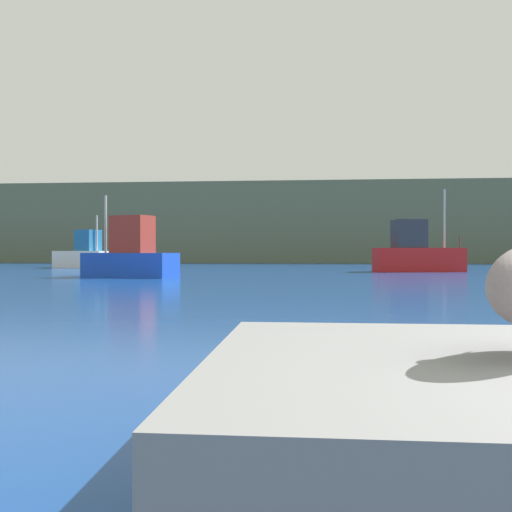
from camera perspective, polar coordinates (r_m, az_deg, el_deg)
hillside_backdrop at (r=65.90m, az=7.56°, el=3.08°), size 140.00×11.43×8.47m
fishing_boat_red at (r=37.07m, az=15.22°, el=0.31°), size 5.51×2.55×5.02m
fishing_boat_blue at (r=29.09m, az=-12.06°, el=0.11°), size 5.06×3.08×4.00m
fishing_boat_white at (r=45.82m, az=-16.30°, el=0.13°), size 5.15×3.55×3.90m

